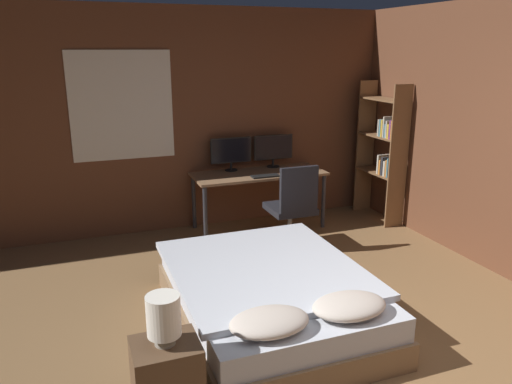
# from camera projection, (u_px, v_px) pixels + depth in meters

# --- Properties ---
(wall_back) EXTENTS (12.00, 0.08, 2.70)m
(wall_back) POSITION_uv_depth(u_px,v_px,m) (231.00, 119.00, 6.30)
(wall_back) COLOR brown
(wall_back) RESTS_ON ground_plane
(bed) EXTENTS (1.52, 2.00, 0.54)m
(bed) POSITION_uv_depth(u_px,v_px,m) (270.00, 297.00, 4.12)
(bed) COLOR #846647
(bed) RESTS_ON ground_plane
(nightstand) EXTENTS (0.41, 0.35, 0.51)m
(nightstand) POSITION_uv_depth(u_px,v_px,m) (167.00, 380.00, 3.06)
(nightstand) COLOR brown
(nightstand) RESTS_ON ground_plane
(bedside_lamp) EXTENTS (0.21, 0.21, 0.32)m
(bedside_lamp) POSITION_uv_depth(u_px,v_px,m) (164.00, 316.00, 2.94)
(bedside_lamp) COLOR gray
(bedside_lamp) RESTS_ON nightstand
(desk) EXTENTS (1.64, 0.66, 0.72)m
(desk) POSITION_uv_depth(u_px,v_px,m) (259.00, 179.00, 6.22)
(desk) COLOR #846042
(desk) RESTS_ON ground_plane
(monitor_left) EXTENTS (0.53, 0.16, 0.42)m
(monitor_left) POSITION_uv_depth(u_px,v_px,m) (231.00, 152.00, 6.24)
(monitor_left) COLOR black
(monitor_left) RESTS_ON desk
(monitor_right) EXTENTS (0.53, 0.16, 0.42)m
(monitor_right) POSITION_uv_depth(u_px,v_px,m) (273.00, 149.00, 6.43)
(monitor_right) COLOR black
(monitor_right) RESTS_ON desk
(keyboard) EXTENTS (0.34, 0.13, 0.02)m
(keyboard) POSITION_uv_depth(u_px,v_px,m) (265.00, 176.00, 6.00)
(keyboard) COLOR black
(keyboard) RESTS_ON desk
(computer_mouse) EXTENTS (0.07, 0.05, 0.04)m
(computer_mouse) POSITION_uv_depth(u_px,v_px,m) (285.00, 173.00, 6.08)
(computer_mouse) COLOR black
(computer_mouse) RESTS_ON desk
(office_chair) EXTENTS (0.52, 0.52, 0.99)m
(office_chair) POSITION_uv_depth(u_px,v_px,m) (292.00, 214.00, 5.64)
(office_chair) COLOR black
(office_chair) RESTS_ON ground_plane
(bookshelf) EXTENTS (0.27, 0.78, 1.80)m
(bookshelf) POSITION_uv_depth(u_px,v_px,m) (385.00, 146.00, 6.43)
(bookshelf) COLOR brown
(bookshelf) RESTS_ON ground_plane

